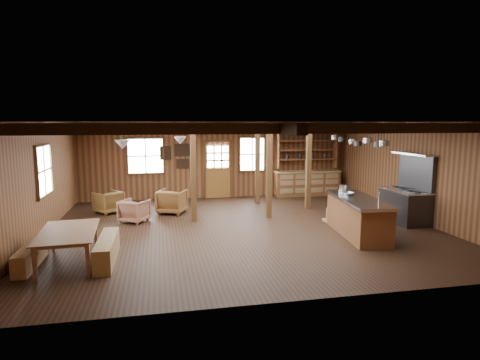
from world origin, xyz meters
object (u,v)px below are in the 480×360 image
(kitchen_island, at_px, (358,216))
(armchair_a, at_px, (108,202))
(commercial_range, at_px, (406,200))
(armchair_c, at_px, (134,211))
(dining_table, at_px, (71,247))
(armchair_b, at_px, (172,202))

(kitchen_island, xyz_separation_m, armchair_a, (-6.38, 3.82, -0.14))
(commercial_range, bearing_deg, armchair_a, 161.16)
(commercial_range, distance_m, armchair_c, 7.66)
(dining_table, relative_size, armchair_c, 2.72)
(kitchen_island, distance_m, armchair_c, 6.05)
(dining_table, bearing_deg, commercial_range, -82.40)
(armchair_b, height_order, armchair_c, armchair_b)
(armchair_a, bearing_deg, kitchen_island, 110.50)
(kitchen_island, relative_size, dining_table, 1.35)
(commercial_range, distance_m, armchair_b, 6.87)
(armchair_a, relative_size, armchair_b, 0.93)
(commercial_range, xyz_separation_m, armchair_b, (-6.42, 2.42, -0.26))
(armchair_c, bearing_deg, armchair_b, -108.54)
(kitchen_island, bearing_deg, armchair_b, 149.17)
(kitchen_island, xyz_separation_m, dining_table, (-6.57, -0.75, -0.14))
(kitchen_island, relative_size, commercial_range, 1.33)
(commercial_range, distance_m, dining_table, 8.72)
(commercial_range, height_order, armchair_a, commercial_range)
(armchair_a, bearing_deg, commercial_range, 122.58)
(dining_table, xyz_separation_m, armchair_a, (0.19, 4.57, 0.00))
(commercial_range, height_order, armchair_b, commercial_range)
(armchair_b, relative_size, armchair_c, 1.15)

